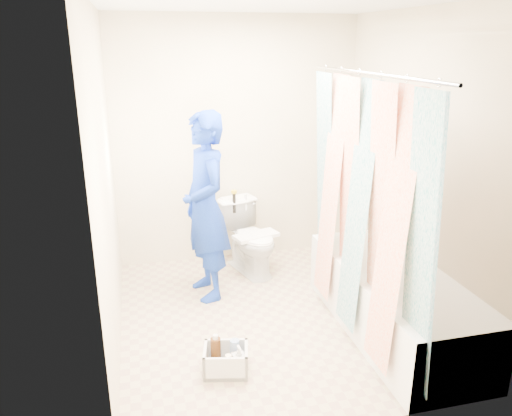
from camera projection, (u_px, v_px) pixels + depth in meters
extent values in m
plane|color=tan|center=(271.00, 316.00, 4.10)|extent=(2.60, 2.60, 0.00)
cube|color=silver|center=(275.00, 2.00, 3.34)|extent=(2.40, 2.60, 0.02)
cube|color=beige|center=(237.00, 143.00, 4.92)|extent=(2.40, 0.02, 2.40)
cube|color=beige|center=(342.00, 238.00, 2.52)|extent=(2.40, 0.02, 2.40)
cube|color=beige|center=(106.00, 186.00, 3.45)|extent=(0.02, 2.60, 2.40)
cube|color=beige|center=(417.00, 166.00, 3.99)|extent=(0.02, 2.60, 2.40)
cube|color=white|center=(393.00, 302.00, 3.82)|extent=(0.70, 1.75, 0.50)
cube|color=white|center=(396.00, 277.00, 3.75)|extent=(0.58, 1.63, 0.06)
cylinder|color=silver|center=(370.00, 74.00, 3.21)|extent=(0.02, 1.90, 0.02)
cube|color=white|center=(360.00, 210.00, 3.50)|extent=(0.06, 1.75, 1.80)
imported|color=silver|center=(250.00, 238.00, 4.82)|extent=(0.56, 0.76, 0.69)
cube|color=white|center=(256.00, 236.00, 4.71)|extent=(0.46, 0.30, 0.03)
cylinder|color=black|center=(234.00, 203.00, 4.83)|extent=(0.03, 0.03, 0.20)
cylinder|color=gold|center=(234.00, 192.00, 4.80)|extent=(0.06, 0.06, 0.03)
cylinder|color=silver|center=(246.00, 202.00, 4.90)|extent=(0.03, 0.03, 0.17)
imported|color=#1026A1|center=(205.00, 207.00, 4.22)|extent=(0.49, 0.66, 1.63)
cube|color=silver|center=(226.00, 369.00, 3.41)|extent=(0.34, 0.30, 0.03)
cube|color=silver|center=(205.00, 360.00, 3.39)|extent=(0.07, 0.24, 0.18)
cube|color=silver|center=(246.00, 359.00, 3.39)|extent=(0.07, 0.24, 0.18)
cube|color=silver|center=(225.00, 370.00, 3.29)|extent=(0.30, 0.08, 0.18)
cube|color=silver|center=(226.00, 350.00, 3.50)|extent=(0.30, 0.08, 0.18)
cylinder|color=#42240D|center=(216.00, 351.00, 3.41)|extent=(0.07, 0.07, 0.20)
cylinder|color=silver|center=(235.00, 352.00, 3.43)|extent=(0.06, 0.06, 0.18)
cylinder|color=#F8E4C2|center=(229.00, 364.00, 3.34)|extent=(0.04, 0.04, 0.13)
cylinder|color=#42240D|center=(215.00, 369.00, 3.34)|extent=(0.06, 0.06, 0.06)
cylinder|color=gold|center=(215.00, 365.00, 3.33)|extent=(0.06, 0.06, 0.01)
imported|color=silver|center=(239.00, 359.00, 3.34)|extent=(0.10, 0.10, 0.19)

